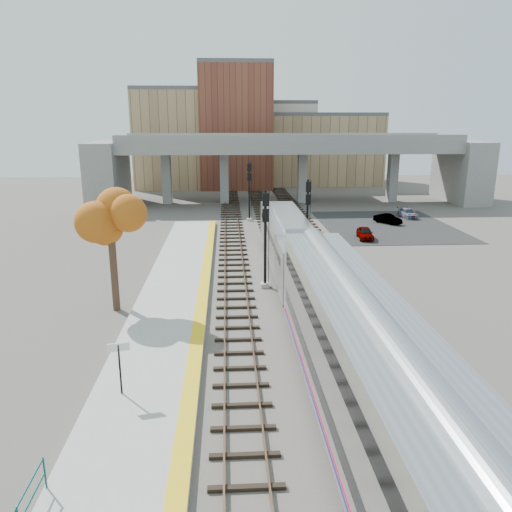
{
  "coord_description": "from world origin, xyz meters",
  "views": [
    {
      "loc": [
        -3.69,
        -25.36,
        11.35
      ],
      "look_at": [
        -1.78,
        6.97,
        2.5
      ],
      "focal_mm": 35.0,
      "sensor_mm": 36.0,
      "label": 1
    }
  ],
  "objects_px": {
    "signal_mast_near": "(265,241)",
    "car_a": "(365,233)",
    "signal_mast_far": "(249,193)",
    "tree": "(110,221)",
    "car_c": "(408,213)",
    "car_b": "(388,219)",
    "locomotive": "(289,242)",
    "coach": "(372,389)",
    "signal_mast_mid": "(307,221)"
  },
  "relations": [
    {
      "from": "signal_mast_near",
      "to": "signal_mast_far",
      "type": "distance_m",
      "value": 23.91
    },
    {
      "from": "car_a",
      "to": "tree",
      "type": "bearing_deg",
      "value": -133.27
    },
    {
      "from": "signal_mast_near",
      "to": "car_b",
      "type": "distance_m",
      "value": 26.47
    },
    {
      "from": "signal_mast_near",
      "to": "car_a",
      "type": "height_order",
      "value": "signal_mast_near"
    },
    {
      "from": "signal_mast_near",
      "to": "tree",
      "type": "xyz_separation_m",
      "value": [
        -9.49,
        -3.73,
        2.25
      ]
    },
    {
      "from": "signal_mast_far",
      "to": "car_b",
      "type": "bearing_deg",
      "value": -9.64
    },
    {
      "from": "car_a",
      "to": "car_b",
      "type": "relative_size",
      "value": 1.04
    },
    {
      "from": "car_a",
      "to": "car_c",
      "type": "distance_m",
      "value": 13.43
    },
    {
      "from": "locomotive",
      "to": "car_a",
      "type": "height_order",
      "value": "locomotive"
    },
    {
      "from": "car_b",
      "to": "coach",
      "type": "bearing_deg",
      "value": -144.39
    },
    {
      "from": "coach",
      "to": "signal_mast_mid",
      "type": "relative_size",
      "value": 3.77
    },
    {
      "from": "tree",
      "to": "car_b",
      "type": "distance_m",
      "value": 35.71
    },
    {
      "from": "signal_mast_mid",
      "to": "car_a",
      "type": "height_order",
      "value": "signal_mast_mid"
    },
    {
      "from": "locomotive",
      "to": "car_b",
      "type": "bearing_deg",
      "value": 52.26
    },
    {
      "from": "signal_mast_far",
      "to": "tree",
      "type": "height_order",
      "value": "tree"
    },
    {
      "from": "coach",
      "to": "car_c",
      "type": "height_order",
      "value": "coach"
    },
    {
      "from": "car_b",
      "to": "signal_mast_far",
      "type": "bearing_deg",
      "value": 134.54
    },
    {
      "from": "signal_mast_far",
      "to": "car_a",
      "type": "height_order",
      "value": "signal_mast_far"
    },
    {
      "from": "locomotive",
      "to": "tree",
      "type": "distance_m",
      "value": 14.27
    },
    {
      "from": "signal_mast_mid",
      "to": "car_c",
      "type": "relative_size",
      "value": 1.82
    },
    {
      "from": "car_b",
      "to": "car_c",
      "type": "bearing_deg",
      "value": 8.89
    },
    {
      "from": "tree",
      "to": "car_b",
      "type": "bearing_deg",
      "value": 44.98
    },
    {
      "from": "signal_mast_mid",
      "to": "signal_mast_far",
      "type": "height_order",
      "value": "signal_mast_far"
    },
    {
      "from": "coach",
      "to": "tree",
      "type": "distance_m",
      "value": 19.13
    },
    {
      "from": "signal_mast_mid",
      "to": "car_c",
      "type": "bearing_deg",
      "value": 48.98
    },
    {
      "from": "car_a",
      "to": "car_b",
      "type": "bearing_deg",
      "value": 63.22
    },
    {
      "from": "coach",
      "to": "signal_mast_far",
      "type": "bearing_deg",
      "value": 92.82
    },
    {
      "from": "coach",
      "to": "signal_mast_far",
      "type": "xyz_separation_m",
      "value": [
        -2.1,
        42.59,
        0.51
      ]
    },
    {
      "from": "locomotive",
      "to": "car_c",
      "type": "xyz_separation_m",
      "value": [
        16.96,
        20.84,
        -1.71
      ]
    },
    {
      "from": "coach",
      "to": "car_c",
      "type": "relative_size",
      "value": 6.87
    },
    {
      "from": "coach",
      "to": "car_a",
      "type": "height_order",
      "value": "coach"
    },
    {
      "from": "tree",
      "to": "car_c",
      "type": "distance_m",
      "value": 40.64
    },
    {
      "from": "signal_mast_near",
      "to": "signal_mast_mid",
      "type": "relative_size",
      "value": 1.03
    },
    {
      "from": "locomotive",
      "to": "car_a",
      "type": "relative_size",
      "value": 5.61
    },
    {
      "from": "signal_mast_far",
      "to": "coach",
      "type": "bearing_deg",
      "value": -87.18
    },
    {
      "from": "locomotive",
      "to": "car_c",
      "type": "bearing_deg",
      "value": 50.87
    },
    {
      "from": "coach",
      "to": "signal_mast_mid",
      "type": "bearing_deg",
      "value": 85.64
    },
    {
      "from": "coach",
      "to": "signal_mast_far",
      "type": "distance_m",
      "value": 42.64
    },
    {
      "from": "coach",
      "to": "signal_mast_mid",
      "type": "xyz_separation_m",
      "value": [
        2.0,
        26.26,
        0.42
      ]
    },
    {
      "from": "tree",
      "to": "car_c",
      "type": "relative_size",
      "value": 2.07
    },
    {
      "from": "signal_mast_near",
      "to": "car_a",
      "type": "relative_size",
      "value": 2.01
    },
    {
      "from": "signal_mast_near",
      "to": "signal_mast_mid",
      "type": "distance_m",
      "value": 8.61
    },
    {
      "from": "locomotive",
      "to": "coach",
      "type": "distance_m",
      "value": 22.61
    },
    {
      "from": "coach",
      "to": "signal_mast_mid",
      "type": "height_order",
      "value": "signal_mast_mid"
    },
    {
      "from": "signal_mast_far",
      "to": "car_c",
      "type": "height_order",
      "value": "signal_mast_far"
    },
    {
      "from": "tree",
      "to": "car_a",
      "type": "bearing_deg",
      "value": 41.05
    },
    {
      "from": "signal_mast_near",
      "to": "car_c",
      "type": "relative_size",
      "value": 1.87
    },
    {
      "from": "signal_mast_far",
      "to": "car_c",
      "type": "relative_size",
      "value": 1.86
    },
    {
      "from": "locomotive",
      "to": "car_b",
      "type": "relative_size",
      "value": 5.84
    },
    {
      "from": "locomotive",
      "to": "tree",
      "type": "xyz_separation_m",
      "value": [
        -11.59,
        -7.65,
        3.3
      ]
    }
  ]
}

